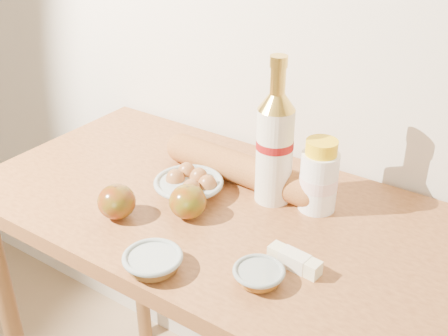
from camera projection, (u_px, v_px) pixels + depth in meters
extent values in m
cube|color=#AD6B37|center=(232.00, 218.00, 1.23)|extent=(1.20, 0.60, 0.04)
cylinder|color=brown|center=(14.00, 333.00, 1.54)|extent=(0.05, 0.05, 0.86)
cylinder|color=brown|center=(137.00, 243.00, 1.90)|extent=(0.05, 0.05, 0.86)
cylinder|color=beige|center=(274.00, 156.00, 1.21)|extent=(0.10, 0.10, 0.22)
cylinder|color=maroon|center=(275.00, 144.00, 1.20)|extent=(0.10, 0.10, 0.02)
cone|color=gold|center=(277.00, 102.00, 1.15)|extent=(0.10, 0.10, 0.03)
cylinder|color=gold|center=(278.00, 80.00, 1.13)|extent=(0.04, 0.04, 0.06)
cylinder|color=gold|center=(279.00, 61.00, 1.11)|extent=(0.04, 0.04, 0.02)
cylinder|color=white|center=(319.00, 181.00, 1.20)|extent=(0.09, 0.09, 0.13)
cylinder|color=#FCD6D3|center=(319.00, 181.00, 1.20)|extent=(0.09, 0.09, 0.03)
cylinder|color=yellow|center=(322.00, 147.00, 1.16)|extent=(0.07, 0.07, 0.03)
torus|color=#9AA8A3|center=(189.00, 182.00, 1.27)|extent=(0.19, 0.19, 0.01)
ellipsoid|color=brown|center=(175.00, 180.00, 1.28)|extent=(0.05, 0.05, 0.06)
ellipsoid|color=brown|center=(191.00, 191.00, 1.24)|extent=(0.05, 0.05, 0.06)
ellipsoid|color=brown|center=(199.00, 179.00, 1.29)|extent=(0.05, 0.05, 0.06)
ellipsoid|color=brown|center=(187.00, 173.00, 1.31)|extent=(0.05, 0.05, 0.06)
ellipsoid|color=brown|center=(207.00, 186.00, 1.26)|extent=(0.05, 0.05, 0.06)
cylinder|color=#B67137|center=(241.00, 169.00, 1.31)|extent=(0.37, 0.09, 0.07)
sphere|color=#B67137|center=(181.00, 148.00, 1.41)|extent=(0.08, 0.08, 0.07)
sphere|color=#B67137|center=(310.00, 193.00, 1.22)|extent=(0.08, 0.08, 0.07)
ellipsoid|color=maroon|center=(117.00, 202.00, 1.18)|extent=(0.10, 0.10, 0.07)
cylinder|color=#472D17|center=(115.00, 189.00, 1.17)|extent=(0.01, 0.01, 0.01)
ellipsoid|color=maroon|center=(188.00, 202.00, 1.18)|extent=(0.10, 0.10, 0.07)
cylinder|color=#4F391A|center=(187.00, 189.00, 1.17)|extent=(0.01, 0.01, 0.01)
torus|color=#929F9A|center=(153.00, 257.00, 1.03)|extent=(0.15, 0.15, 0.01)
cylinder|color=brown|center=(153.00, 262.00, 1.04)|extent=(0.12, 0.12, 0.02)
torus|color=gray|center=(259.00, 271.00, 1.01)|extent=(0.10, 0.10, 0.01)
cylinder|color=brown|center=(259.00, 275.00, 1.01)|extent=(0.08, 0.08, 0.02)
cube|color=#EFEAB9|center=(294.00, 260.00, 1.05)|extent=(0.11, 0.04, 0.03)
cube|color=#ECE4C8|center=(294.00, 260.00, 1.05)|extent=(0.06, 0.04, 0.03)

